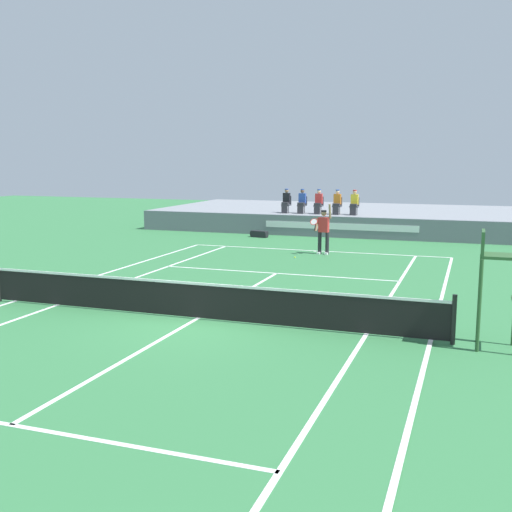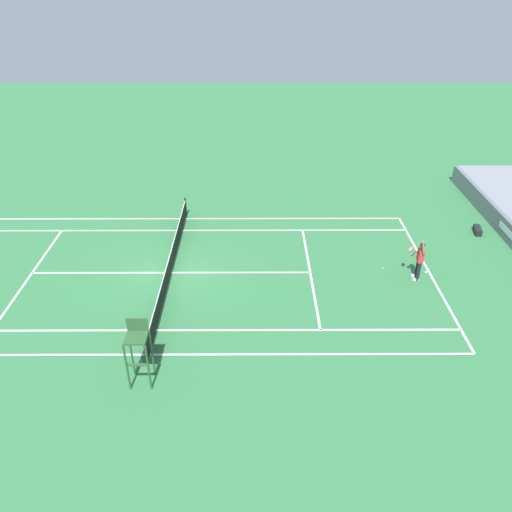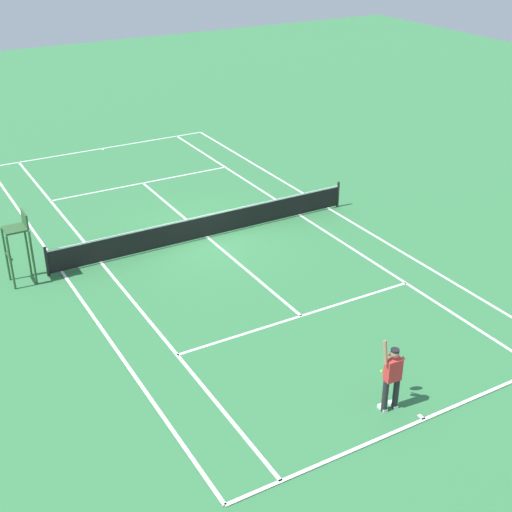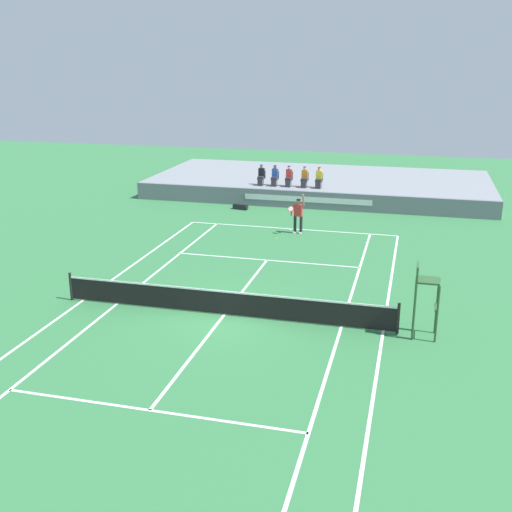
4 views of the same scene
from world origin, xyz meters
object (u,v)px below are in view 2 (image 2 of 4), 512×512
object	(u,v)px
tennis_player	(419,260)
umpire_chair	(138,345)
tennis_ball	(383,268)
equipment_bag	(477,230)

from	to	relation	value
tennis_player	umpire_chair	distance (m)	12.77
umpire_chair	tennis_ball	bearing A→B (deg)	125.59
tennis_ball	tennis_player	bearing A→B (deg)	57.89
equipment_bag	tennis_player	bearing A→B (deg)	-45.81
tennis_ball	equipment_bag	bearing A→B (deg)	121.32
tennis_ball	umpire_chair	world-z (taller)	umpire_chair
tennis_player	equipment_bag	distance (m)	6.23
tennis_player	umpire_chair	size ratio (longest dim) A/B	0.85
umpire_chair	equipment_bag	xyz separation A→B (m)	(-10.53, 15.57, -1.40)
tennis_player	equipment_bag	xyz separation A→B (m)	(-4.31, 4.43, -0.83)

